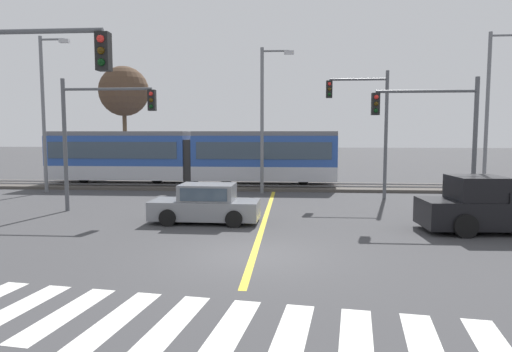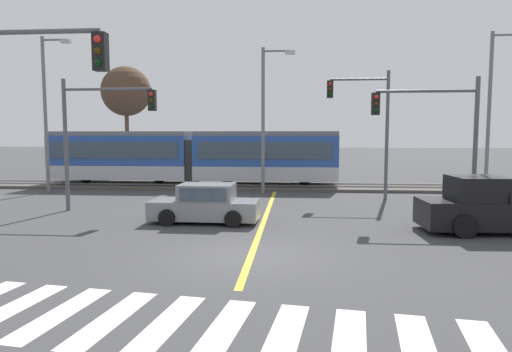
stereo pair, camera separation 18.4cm
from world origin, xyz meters
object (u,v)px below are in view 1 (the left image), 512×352
street_lamp_west (45,106)px  street_lamp_centre (265,112)px  street_lamp_east (491,104)px  traffic_light_far_right (367,116)px  pickup_truck (495,208)px  bare_tree_far_west (124,92)px  traffic_light_mid_right (438,126)px  traffic_light_mid_left (96,124)px  traffic_light_near_left (15,105)px  sedan_crossing (206,205)px  light_rail_tram (191,156)px

street_lamp_west → street_lamp_centre: bearing=3.0°
street_lamp_east → traffic_light_far_right: bearing=-165.8°
pickup_truck → bare_tree_far_west: 28.01m
traffic_light_mid_right → traffic_light_mid_left: bearing=178.4°
traffic_light_far_right → bare_tree_far_west: bearing=148.6°
pickup_truck → street_lamp_centre: (-8.76, 9.77, 3.86)m
traffic_light_near_left → street_lamp_west: 16.74m
pickup_truck → traffic_light_near_left: size_ratio=0.88×
street_lamp_centre → sedan_crossing: bearing=-101.3°
traffic_light_far_right → street_lamp_centre: bearing=162.2°
light_rail_tram → traffic_light_near_left: 18.38m
street_lamp_east → bare_tree_far_west: size_ratio=1.04×
bare_tree_far_west → pickup_truck: bearing=-42.2°
sedan_crossing → traffic_light_mid_left: size_ratio=0.72×
traffic_light_near_left → street_lamp_west: bearing=116.8°
light_rail_tram → traffic_light_mid_right: (12.41, -9.83, 1.73)m
light_rail_tram → street_lamp_centre: 6.20m
traffic_light_near_left → bare_tree_far_west: size_ratio=0.72×
light_rail_tram → street_lamp_west: street_lamp_west is taller
traffic_light_mid_left → traffic_light_mid_right: traffic_light_mid_left is taller
street_lamp_centre → bare_tree_far_west: 14.54m
traffic_light_far_right → street_lamp_east: bearing=14.2°
traffic_light_far_right → bare_tree_far_west: (-17.02, 10.40, 2.33)m
traffic_light_mid_left → bare_tree_far_west: size_ratio=0.68×
bare_tree_far_west → street_lamp_west: bearing=-97.4°
sedan_crossing → light_rail_tram: bearing=105.2°
street_lamp_centre → traffic_light_mid_right: bearing=-43.8°
light_rail_tram → street_lamp_west: (-7.80, -3.33, 3.00)m
bare_tree_far_west → street_lamp_centre: bearing=-36.9°
pickup_truck → traffic_light_mid_right: 4.13m
traffic_light_mid_right → bare_tree_far_west: bare_tree_far_west is taller
traffic_light_near_left → street_lamp_west: (-7.54, 14.92, 0.88)m
traffic_light_far_right → traffic_light_mid_right: bearing=-69.9°
pickup_truck → traffic_light_far_right: bearing=112.2°
traffic_light_mid_left → traffic_light_mid_right: 14.53m
traffic_light_far_right → street_lamp_centre: size_ratio=0.81×
traffic_light_far_right → street_lamp_east: 7.29m
pickup_truck → traffic_light_mid_right: (-1.28, 2.60, 2.94)m
pickup_truck → traffic_light_near_left: bearing=-157.3°
sedan_crossing → pickup_truck: bearing=-4.7°
street_lamp_west → street_lamp_east: bearing=1.6°
traffic_light_near_left → traffic_light_mid_right: size_ratio=1.09×
street_lamp_centre → pickup_truck: bearing=-48.1°
street_lamp_east → traffic_light_near_left: bearing=-138.6°
sedan_crossing → street_lamp_west: size_ratio=0.47×
bare_tree_far_west → sedan_crossing: bearing=-61.0°
traffic_light_mid_right → pickup_truck: bearing=-63.8°
pickup_truck → traffic_light_mid_left: traffic_light_mid_left is taller
light_rail_tram → bare_tree_far_west: bare_tree_far_west is taller
pickup_truck → street_lamp_west: size_ratio=0.61×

